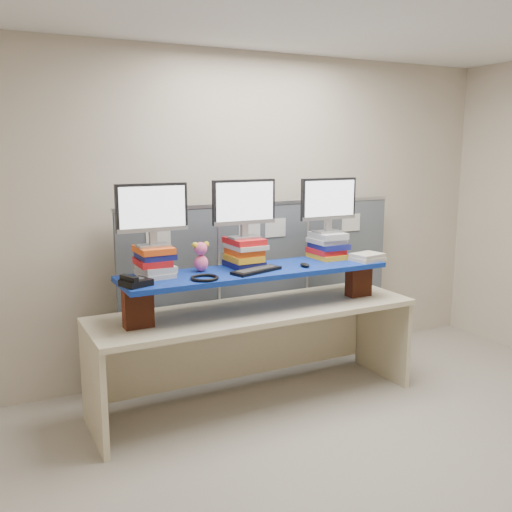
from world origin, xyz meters
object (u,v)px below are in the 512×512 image
desk (256,328)px  monitor_right (329,202)px  monitor_left (152,211)px  desk_phone (135,282)px  blue_board (256,271)px  keyboard (256,270)px  monitor_center (244,205)px

desk → monitor_right: size_ratio=4.97×
monitor_left → desk_phone: monitor_left is taller
blue_board → desk: bearing=0.0°
desk → monitor_left: size_ratio=4.97×
monitor_right → keyboard: 0.92m
blue_board → monitor_left: 0.91m
monitor_right → blue_board: bearing=-170.8°
desk → blue_board: 0.45m
blue_board → monitor_left: monitor_left is taller
monitor_center → keyboard: 0.51m
blue_board → desk_phone: 0.97m
desk → monitor_center: (-0.04, 0.12, 0.94)m
monitor_right → keyboard: bearing=-164.5°
monitor_left → monitor_center: size_ratio=1.00×
desk → monitor_right: monitor_right is taller
monitor_left → monitor_right: 1.49m
monitor_center → monitor_right: size_ratio=1.00×
keyboard → desk_phone: desk_phone is taller
monitor_left → monitor_center: (0.72, 0.01, 0.01)m
monitor_left → monitor_center: 0.72m
monitor_right → desk_phone: (-1.69, -0.25, -0.44)m
monitor_center → desk_phone: size_ratio=2.31×
blue_board → monitor_left: size_ratio=4.03×
blue_board → monitor_right: monitor_right is taller
desk → blue_board: blue_board is taller
monitor_left → monitor_right: bearing=0.0°
monitor_left → keyboard: bearing=-16.8°
desk_phone → monitor_right: bearing=-12.8°
monitor_right → desk_phone: bearing=-172.2°
keyboard → monitor_left: bearing=145.0°
monitor_left → keyboard: (0.71, -0.21, -0.46)m
blue_board → desk_phone: size_ratio=9.31×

